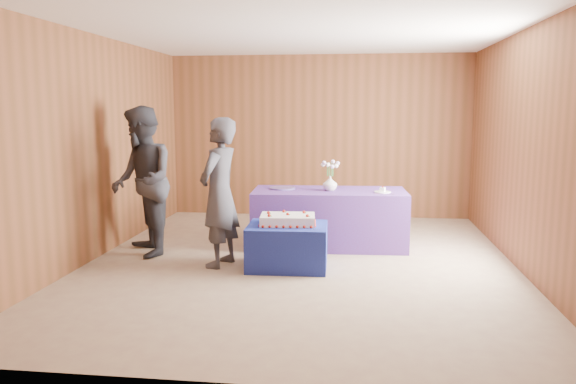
% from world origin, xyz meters
% --- Properties ---
extents(ground, '(6.00, 6.00, 0.00)m').
position_xyz_m(ground, '(0.00, 0.00, 0.00)').
color(ground, gray).
rests_on(ground, ground).
extents(room_shell, '(5.04, 6.04, 2.72)m').
position_xyz_m(room_shell, '(0.00, 0.00, 1.80)').
color(room_shell, brown).
rests_on(room_shell, ground).
extents(cake_table, '(0.92, 0.73, 0.50)m').
position_xyz_m(cake_table, '(-0.12, -0.21, 0.25)').
color(cake_table, '#1B2B97').
rests_on(cake_table, ground).
extents(serving_table, '(2.05, 1.01, 0.75)m').
position_xyz_m(serving_table, '(0.30, 0.87, 0.38)').
color(serving_table, '#4D348F').
rests_on(serving_table, ground).
extents(sheet_cake, '(0.68, 0.49, 0.15)m').
position_xyz_m(sheet_cake, '(-0.12, -0.19, 0.56)').
color(sheet_cake, white).
rests_on(sheet_cake, cake_table).
extents(vase, '(0.19, 0.19, 0.19)m').
position_xyz_m(vase, '(0.30, 0.84, 0.85)').
color(vase, silver).
rests_on(vase, serving_table).
extents(flower_spray, '(0.25, 0.24, 0.19)m').
position_xyz_m(flower_spray, '(0.30, 0.84, 1.10)').
color(flower_spray, '#2D7130').
rests_on(flower_spray, vase).
extents(platter, '(0.43, 0.43, 0.02)m').
position_xyz_m(platter, '(-0.33, 0.93, 0.76)').
color(platter, '#5A4890').
rests_on(platter, serving_table).
extents(plate, '(0.24, 0.24, 0.01)m').
position_xyz_m(plate, '(0.98, 0.77, 0.76)').
color(plate, white).
rests_on(plate, serving_table).
extents(cake_slice, '(0.08, 0.07, 0.07)m').
position_xyz_m(cake_slice, '(0.98, 0.77, 0.79)').
color(cake_slice, white).
rests_on(cake_slice, plate).
extents(knife, '(0.26, 0.03, 0.00)m').
position_xyz_m(knife, '(1.00, 0.62, 0.75)').
color(knife, silver).
rests_on(knife, serving_table).
extents(guest_left, '(0.56, 0.71, 1.72)m').
position_xyz_m(guest_left, '(-0.91, -0.22, 0.86)').
color(guest_left, '#373841').
rests_on(guest_left, ground).
extents(guest_right, '(1.07, 1.13, 1.85)m').
position_xyz_m(guest_right, '(-1.97, 0.12, 0.93)').
color(guest_right, '#2F3039').
rests_on(guest_right, ground).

